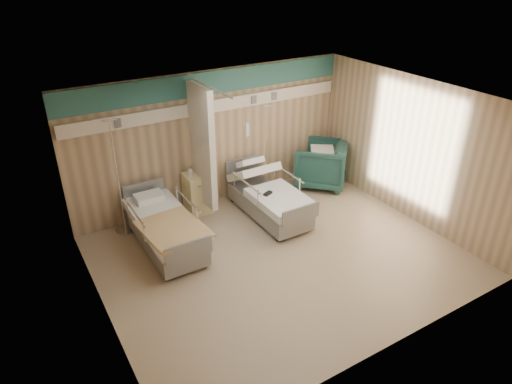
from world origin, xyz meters
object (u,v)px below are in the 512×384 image
at_px(iv_stand_right, 266,175).
at_px(iv_stand_left, 123,210).
at_px(visitor_armchair, 321,164).
at_px(bedside_cabinet, 198,193).
at_px(bed_right, 269,202).
at_px(bed_left, 166,233).

xyz_separation_m(iv_stand_right, iv_stand_left, (-3.18, 0.02, 0.05)).
bearing_deg(visitor_armchair, iv_stand_left, -49.22).
bearing_deg(iv_stand_left, bedside_cabinet, -1.85).
xyz_separation_m(bed_right, bed_left, (-2.20, 0.00, 0.00)).
height_order(bed_left, iv_stand_left, iv_stand_left).
distance_m(bedside_cabinet, iv_stand_right, 1.65).
bearing_deg(visitor_armchair, bed_right, -26.15).
xyz_separation_m(bed_left, visitor_armchair, (3.98, 0.60, 0.19)).
bearing_deg(bedside_cabinet, bed_right, -38.05).
xyz_separation_m(bedside_cabinet, iv_stand_right, (1.65, 0.03, -0.02)).
relative_size(bed_right, visitor_armchair, 1.95).
relative_size(bed_right, iv_stand_left, 0.96).
xyz_separation_m(bed_left, bedside_cabinet, (1.05, 0.90, 0.11)).
bearing_deg(iv_stand_left, bed_left, -63.16).
distance_m(bed_left, visitor_armchair, 4.03).
relative_size(bed_right, bedside_cabinet, 2.54).
bearing_deg(bed_right, iv_stand_left, 160.50).
distance_m(bedside_cabinet, visitor_armchair, 2.95).
bearing_deg(bed_right, bed_left, 180.00).
xyz_separation_m(bed_right, iv_stand_right, (0.50, 0.93, 0.09)).
height_order(iv_stand_right, iv_stand_left, iv_stand_left).
relative_size(visitor_armchair, iv_stand_left, 0.49).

